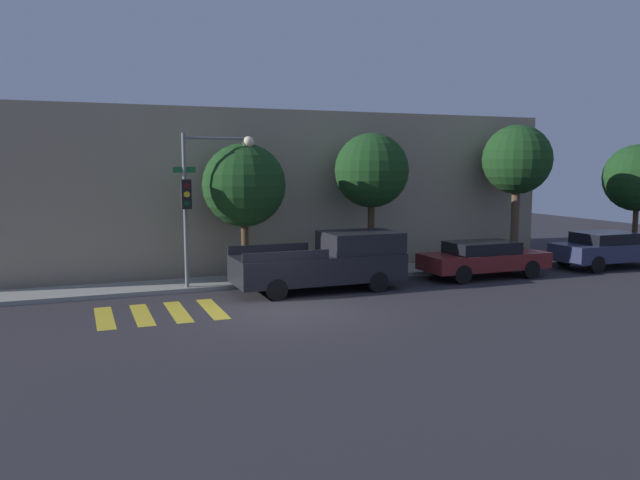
{
  "coord_description": "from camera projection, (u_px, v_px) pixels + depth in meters",
  "views": [
    {
      "loc": [
        -5.17,
        -15.9,
        3.93
      ],
      "look_at": [
        1.93,
        2.1,
        1.6
      ],
      "focal_mm": 35.0,
      "sensor_mm": 36.0,
      "label": 1
    }
  ],
  "objects": [
    {
      "name": "ground_plane",
      "position": [
        282.0,
        310.0,
        17.03
      ],
      "size": [
        60.0,
        60.0,
        0.0
      ],
      "primitive_type": "plane",
      "color": "#2D2B30"
    },
    {
      "name": "sidewalk",
      "position": [
        244.0,
        281.0,
        20.85
      ],
      "size": [
        26.0,
        1.88,
        0.14
      ],
      "primitive_type": "cube",
      "color": "gray",
      "rests_on": "ground"
    },
    {
      "name": "building_row",
      "position": [
        215.0,
        190.0,
        24.52
      ],
      "size": [
        26.0,
        6.0,
        5.9
      ],
      "primitive_type": "cube",
      "color": "gray",
      "rests_on": "ground"
    },
    {
      "name": "crosswalk",
      "position": [
        160.0,
        313.0,
        16.62
      ],
      "size": [
        3.26,
        2.6,
        0.0
      ],
      "color": "gold",
      "rests_on": "ground"
    },
    {
      "name": "traffic_light_pole",
      "position": [
        202.0,
        185.0,
        19.2
      ],
      "size": [
        2.56,
        0.56,
        4.9
      ],
      "color": "slate",
      "rests_on": "ground"
    },
    {
      "name": "pickup_truck",
      "position": [
        328.0,
        261.0,
        19.67
      ],
      "size": [
        5.32,
        2.05,
        1.81
      ],
      "color": "black",
      "rests_on": "ground"
    },
    {
      "name": "sedan_near_corner",
      "position": [
        483.0,
        258.0,
        21.84
      ],
      "size": [
        4.54,
        1.74,
        1.27
      ],
      "color": "maroon",
      "rests_on": "ground"
    },
    {
      "name": "sedan_middle",
      "position": [
        607.0,
        249.0,
        23.91
      ],
      "size": [
        4.25,
        1.81,
        1.38
      ],
      "color": "#2D3351",
      "rests_on": "ground"
    },
    {
      "name": "tree_near_corner",
      "position": [
        244.0,
        185.0,
        20.28
      ],
      "size": [
        2.72,
        2.72,
        4.64
      ],
      "color": "#4C3823",
      "rests_on": "ground"
    },
    {
      "name": "tree_midblock",
      "position": [
        372.0,
        171.0,
        21.91
      ],
      "size": [
        2.62,
        2.62,
        5.06
      ],
      "color": "#42301E",
      "rests_on": "ground"
    },
    {
      "name": "tree_far_end",
      "position": [
        517.0,
        161.0,
        24.15
      ],
      "size": [
        2.68,
        2.68,
        5.48
      ],
      "color": "brown",
      "rests_on": "ground"
    },
    {
      "name": "tree_behind_truck",
      "position": [
        638.0,
        178.0,
        26.56
      ],
      "size": [
        2.86,
        2.86,
        4.82
      ],
      "color": "#4C3823",
      "rests_on": "ground"
    }
  ]
}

